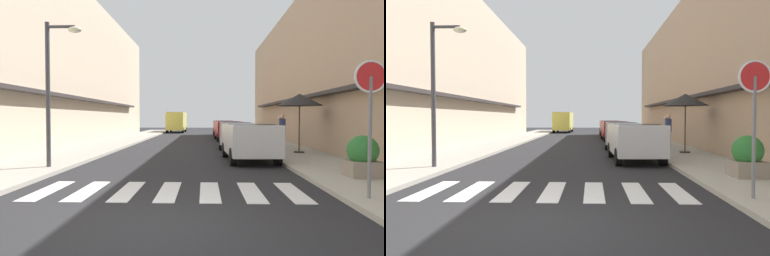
# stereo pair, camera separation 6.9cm
# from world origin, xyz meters

# --- Properties ---
(ground_plane) EXTENTS (80.00, 80.00, 0.00)m
(ground_plane) POSITION_xyz_m (0.00, 14.55, 0.00)
(ground_plane) COLOR #232326
(sidewalk_left) EXTENTS (2.80, 50.91, 0.12)m
(sidewalk_left) POSITION_xyz_m (-5.03, 14.55, 0.06)
(sidewalk_left) COLOR #9E998E
(sidewalk_left) RESTS_ON ground_plane
(sidewalk_right) EXTENTS (2.80, 50.91, 0.12)m
(sidewalk_right) POSITION_xyz_m (5.03, 14.55, 0.06)
(sidewalk_right) COLOR #ADA899
(sidewalk_right) RESTS_ON ground_plane
(building_row_left) EXTENTS (5.50, 34.73, 9.58)m
(building_row_left) POSITION_xyz_m (-8.92, 15.36, 4.79)
(building_row_left) COLOR #C6B299
(building_row_left) RESTS_ON ground_plane
(building_row_right) EXTENTS (5.50, 34.73, 9.02)m
(building_row_right) POSITION_xyz_m (8.92, 15.36, 4.51)
(building_row_right) COLOR tan
(building_row_right) RESTS_ON ground_plane
(crosswalk) EXTENTS (6.15, 2.20, 0.01)m
(crosswalk) POSITION_xyz_m (-0.00, 2.57, 0.01)
(crosswalk) COLOR silver
(crosswalk) RESTS_ON ground_plane
(parked_car_near) EXTENTS (1.96, 4.12, 1.47)m
(parked_car_near) POSITION_xyz_m (2.58, 8.22, 0.92)
(parked_car_near) COLOR silver
(parked_car_near) RESTS_ON ground_plane
(parked_car_mid) EXTENTS (1.97, 4.30, 1.47)m
(parked_car_mid) POSITION_xyz_m (2.58, 14.19, 0.92)
(parked_car_mid) COLOR silver
(parked_car_mid) RESTS_ON ground_plane
(parked_car_far) EXTENTS (1.93, 4.34, 1.47)m
(parked_car_far) POSITION_xyz_m (2.58, 20.67, 0.92)
(parked_car_far) COLOR maroon
(parked_car_far) RESTS_ON ground_plane
(parked_car_distant) EXTENTS (1.82, 4.34, 1.47)m
(parked_car_distant) POSITION_xyz_m (2.58, 26.63, 0.92)
(parked_car_distant) COLOR maroon
(parked_car_distant) RESTS_ON ground_plane
(delivery_van) EXTENTS (2.11, 5.45, 2.37)m
(delivery_van) POSITION_xyz_m (-2.43, 34.87, 1.41)
(delivery_van) COLOR #D8CC4C
(delivery_van) RESTS_ON ground_plane
(round_street_sign) EXTENTS (0.65, 0.07, 2.72)m
(round_street_sign) POSITION_xyz_m (4.08, 1.55, 2.21)
(round_street_sign) COLOR slate
(round_street_sign) RESTS_ON sidewalk_right
(street_lamp) EXTENTS (1.19, 0.28, 4.68)m
(street_lamp) POSITION_xyz_m (-4.04, 5.63, 3.03)
(street_lamp) COLOR #38383D
(street_lamp) RESTS_ON sidewalk_left
(cafe_umbrella) EXTENTS (2.04, 2.04, 2.69)m
(cafe_umbrella) POSITION_xyz_m (5.17, 10.49, 2.52)
(cafe_umbrella) COLOR #262626
(cafe_umbrella) RESTS_ON sidewalk_right
(planter_corner) EXTENTS (0.84, 0.84, 1.12)m
(planter_corner) POSITION_xyz_m (5.10, 4.07, 0.65)
(planter_corner) COLOR gray
(planter_corner) RESTS_ON sidewalk_right
(pedestrian_walking_near) EXTENTS (0.34, 0.34, 1.77)m
(pedestrian_walking_near) POSITION_xyz_m (5.01, 13.21, 1.06)
(pedestrian_walking_near) COLOR #282B33
(pedestrian_walking_near) RESTS_ON sidewalk_right
(pedestrian_walking_far) EXTENTS (0.34, 0.34, 1.67)m
(pedestrian_walking_far) POSITION_xyz_m (4.86, 13.36, 1.00)
(pedestrian_walking_far) COLOR #282B33
(pedestrian_walking_far) RESTS_ON sidewalk_right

